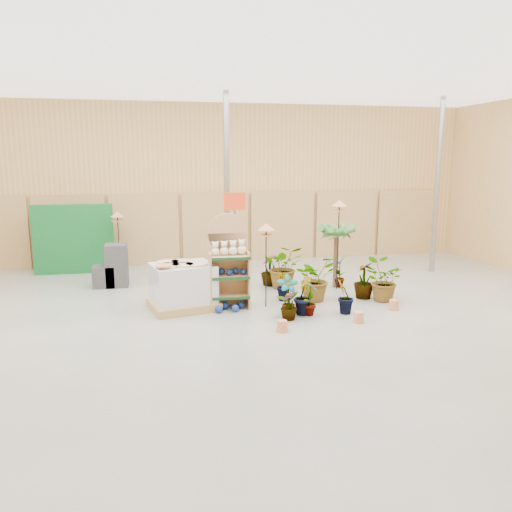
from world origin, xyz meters
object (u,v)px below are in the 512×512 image
(display_shelf, at_px, (228,265))
(bird_table_front, at_px, (266,229))
(potted_plant_2, at_px, (315,278))
(pallet_stack, at_px, (183,286))

(display_shelf, xyz_separation_m, bird_table_front, (0.74, -0.17, 0.72))
(bird_table_front, distance_m, potted_plant_2, 1.59)
(potted_plant_2, bearing_deg, display_shelf, -177.55)
(display_shelf, bearing_deg, pallet_stack, -178.41)
(pallet_stack, xyz_separation_m, potted_plant_2, (2.78, 0.06, 0.03))
(display_shelf, distance_m, pallet_stack, 1.00)
(display_shelf, bearing_deg, bird_table_front, -10.56)
(pallet_stack, bearing_deg, display_shelf, -14.22)
(bird_table_front, height_order, potted_plant_2, bird_table_front)
(display_shelf, xyz_separation_m, potted_plant_2, (1.86, 0.08, -0.38))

